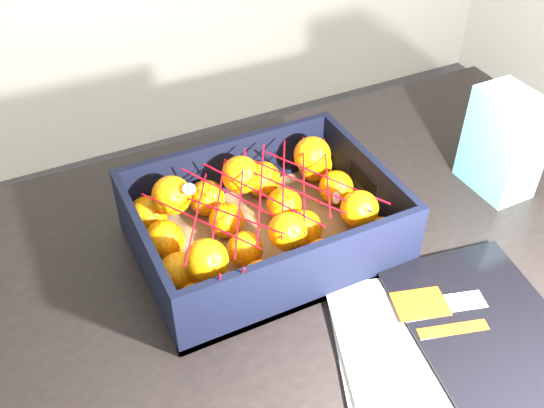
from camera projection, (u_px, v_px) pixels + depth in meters
name	position (u px, v px, depth m)	size (l,w,h in m)	color
room_shell	(452.00, 5.00, 0.49)	(3.54, 3.54, 2.50)	silver
table	(339.00, 286.00, 1.06)	(1.21, 0.82, 0.75)	black
magazine_stack	(441.00, 345.00, 0.83)	(0.39, 0.34, 0.02)	silver
produce_crate	(264.00, 228.00, 0.97)	(0.39, 0.30, 0.12)	olive
clementine_heap	(260.00, 218.00, 0.96)	(0.37, 0.28, 0.11)	orange
mesh_net	(261.00, 200.00, 0.92)	(0.33, 0.26, 0.09)	red
retail_carton	(504.00, 143.00, 1.06)	(0.08, 0.12, 0.18)	silver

